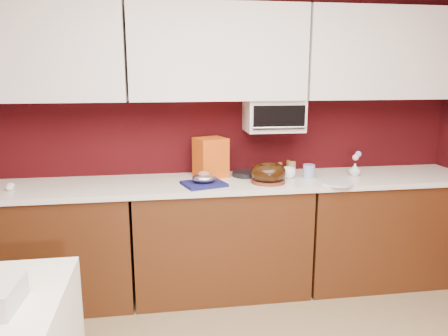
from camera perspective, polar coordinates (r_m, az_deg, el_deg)
wall_back at (r=3.57m, az=-1.18°, el=5.01°), size 4.00×0.02×2.50m
base_cabinet_left at (r=3.55m, az=-22.59°, el=-9.71°), size 1.31×0.58×0.86m
base_cabinet_center at (r=3.47m, az=-0.43°, el=-9.21°), size 1.31×0.58×0.86m
base_cabinet_right at (r=3.88m, az=19.62°, el=-7.58°), size 1.31×0.58×0.86m
countertop at (r=3.33m, az=-0.45°, el=-1.99°), size 4.00×0.62×0.04m
upper_cabinet_left at (r=3.45m, az=-24.01°, el=13.71°), size 1.31×0.33×0.70m
upper_cabinet_center at (r=3.38m, az=-0.84°, el=14.80°), size 1.31×0.33×0.70m
upper_cabinet_right at (r=3.80m, az=20.16°, el=13.80°), size 1.31×0.33×0.70m
toaster_oven at (r=3.50m, az=6.51°, el=6.85°), size 0.45×0.30×0.25m
toaster_oven_door at (r=3.34m, az=7.23°, el=6.58°), size 0.40×0.02×0.18m
toaster_oven_handle at (r=3.34m, az=7.26°, el=5.27°), size 0.42×0.02×0.02m
cake_base at (r=3.28m, az=5.78°, el=-1.73°), size 0.26×0.26×0.02m
bundt_cake at (r=3.26m, az=5.81°, el=-0.57°), size 0.33×0.33×0.11m
navy_towel at (r=3.19m, az=-2.64°, el=-2.08°), size 0.35×0.32×0.02m
foil_ham_nest at (r=3.18m, az=-2.65°, el=-1.32°), size 0.20×0.17×0.07m
roasted_ham at (r=3.17m, az=-2.65°, el=-0.88°), size 0.10×0.09×0.06m
pandoro_box at (r=3.43m, az=-1.76°, el=1.39°), size 0.28×0.27×0.31m
dark_pan at (r=3.47m, az=2.81°, el=-0.77°), size 0.22×0.22×0.04m
coffee_mug at (r=3.44m, az=8.45°, el=-0.48°), size 0.13×0.13×0.10m
blue_jar at (r=3.46m, az=11.03°, el=-0.42°), size 0.10×0.10×0.11m
flower_vase at (r=3.63m, az=16.72°, el=-0.09°), size 0.10×0.10×0.11m
flower_pink at (r=3.61m, az=16.81°, el=1.33°), size 0.05×0.05×0.05m
flower_blue at (r=3.64m, az=17.13°, el=1.75°), size 0.05×0.05×0.05m
china_plate at (r=3.34m, az=14.58°, el=-1.92°), size 0.24×0.24×0.01m
amber_bottle at (r=3.57m, az=7.33°, el=-0.02°), size 0.04×0.04×0.09m
paper_cup at (r=3.60m, az=8.82°, el=0.05°), size 0.08×0.08×0.10m
egg_left at (r=3.39m, az=-26.22°, el=-2.33°), size 0.06×0.05×0.04m
egg_right at (r=3.45m, az=-26.11°, el=-2.09°), size 0.06×0.05×0.04m
amber_bottle_tall at (r=3.66m, az=8.36°, el=0.27°), size 0.04×0.04×0.10m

